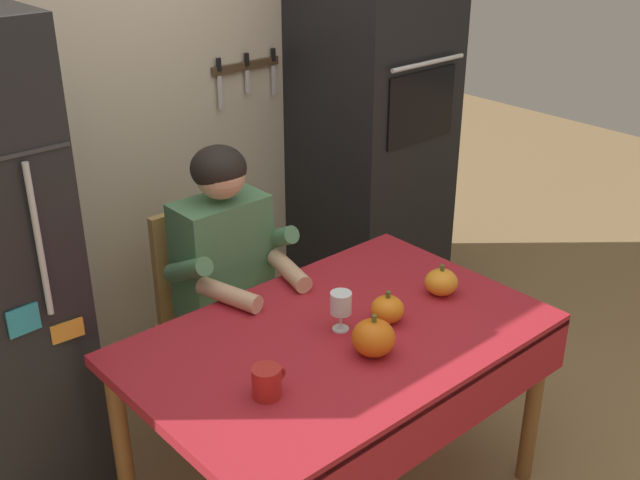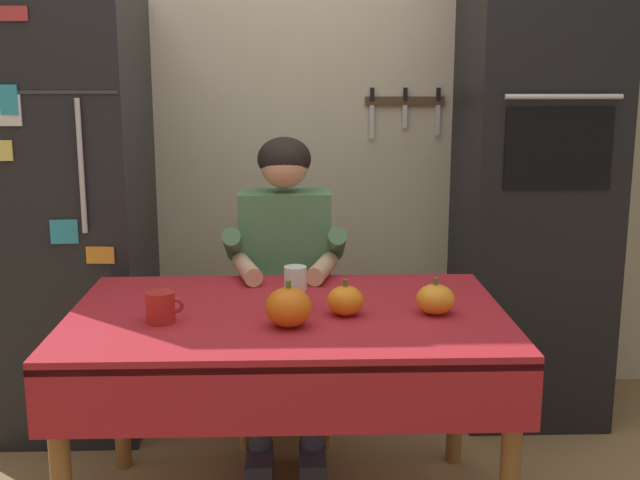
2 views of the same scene
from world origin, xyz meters
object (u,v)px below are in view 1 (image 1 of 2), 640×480
(seated_person, at_px, (233,275))
(coffee_mug, at_px, (267,382))
(wall_oven, at_px, (372,124))
(chair_behind_person, at_px, (209,307))
(dining_table, at_px, (342,358))
(pumpkin_medium, at_px, (374,338))
(pumpkin_small, at_px, (387,309))
(wine_glass, at_px, (341,304))
(pumpkin_large, at_px, (441,282))

(seated_person, relative_size, coffee_mug, 10.73)
(wall_oven, xyz_separation_m, chair_behind_person, (-1.06, -0.13, -0.54))
(wall_oven, bearing_deg, dining_table, -138.69)
(seated_person, relative_size, pumpkin_medium, 8.71)
(dining_table, bearing_deg, coffee_mug, -167.55)
(wall_oven, height_order, pumpkin_small, wall_oven)
(seated_person, xyz_separation_m, wine_glass, (0.04, -0.57, 0.10))
(seated_person, xyz_separation_m, pumpkin_large, (0.48, -0.63, 0.05))
(dining_table, xyz_separation_m, coffee_mug, (-0.39, -0.09, 0.13))
(dining_table, height_order, pumpkin_small, pumpkin_small)
(pumpkin_large, bearing_deg, seated_person, 127.58)
(coffee_mug, height_order, pumpkin_large, pumpkin_large)
(coffee_mug, relative_size, pumpkin_small, 1.00)
(pumpkin_large, bearing_deg, coffee_mug, -175.96)
(wine_glass, xyz_separation_m, pumpkin_small, (0.16, -0.07, -0.05))
(dining_table, bearing_deg, wine_glass, 55.93)
(pumpkin_small, bearing_deg, chair_behind_person, 103.47)
(seated_person, height_order, wine_glass, seated_person)
(coffee_mug, bearing_deg, dining_table, 12.45)
(chair_behind_person, xyz_separation_m, pumpkin_small, (0.20, -0.82, 0.28))
(pumpkin_large, xyz_separation_m, pumpkin_small, (-0.29, -0.00, -0.00))
(wall_oven, relative_size, pumpkin_medium, 14.70)
(wall_oven, relative_size, wine_glass, 14.73)
(seated_person, xyz_separation_m, coffee_mug, (-0.37, -0.69, 0.05))
(wall_oven, height_order, coffee_mug, wall_oven)
(pumpkin_medium, xyz_separation_m, pumpkin_small, (0.18, 0.11, -0.01))
(wine_glass, relative_size, pumpkin_large, 1.17)
(coffee_mug, height_order, pumpkin_medium, pumpkin_medium)
(coffee_mug, height_order, pumpkin_small, pumpkin_small)
(chair_behind_person, bearing_deg, dining_table, -89.04)
(chair_behind_person, height_order, wine_glass, chair_behind_person)
(wine_glass, xyz_separation_m, pumpkin_large, (0.44, -0.06, -0.05))
(dining_table, relative_size, chair_behind_person, 1.51)
(pumpkin_medium, bearing_deg, seated_person, 91.43)
(dining_table, xyz_separation_m, chair_behind_person, (-0.01, 0.79, -0.14))
(dining_table, distance_m, pumpkin_large, 0.49)
(pumpkin_medium, bearing_deg, pumpkin_large, 13.66)
(pumpkin_medium, bearing_deg, dining_table, 92.15)
(wine_glass, bearing_deg, pumpkin_medium, -96.70)
(chair_behind_person, distance_m, pumpkin_large, 0.99)
(pumpkin_medium, bearing_deg, wall_oven, 45.43)
(chair_behind_person, height_order, coffee_mug, chair_behind_person)
(seated_person, distance_m, pumpkin_large, 0.79)
(coffee_mug, bearing_deg, wine_glass, 16.69)
(chair_behind_person, bearing_deg, pumpkin_small, -76.53)
(chair_behind_person, relative_size, pumpkin_large, 7.60)
(wall_oven, bearing_deg, pumpkin_medium, -134.57)
(dining_table, bearing_deg, seated_person, 91.26)
(wall_oven, bearing_deg, coffee_mug, -144.95)
(coffee_mug, xyz_separation_m, wine_glass, (0.41, 0.12, 0.05))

